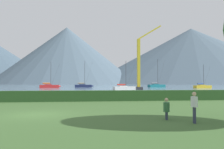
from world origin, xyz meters
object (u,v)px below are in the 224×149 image
at_px(sailboat_slip_3, 124,88).
at_px(person_seated_viewer, 166,108).
at_px(sailboat_slip_1, 49,86).
at_px(sailboat_slip_2, 84,86).
at_px(sailboat_slip_4, 157,86).
at_px(person_standing_walker, 194,105).
at_px(dock_crane, 140,67).
at_px(sailboat_slip_5, 203,86).

height_order(sailboat_slip_3, person_seated_viewer, sailboat_slip_3).
relative_size(sailboat_slip_1, person_seated_viewer, 7.95).
distance_m(sailboat_slip_1, sailboat_slip_2, 14.80).
xyz_separation_m(sailboat_slip_3, sailboat_slip_4, (20.12, 33.28, 0.14)).
xyz_separation_m(sailboat_slip_1, sailboat_slip_2, (13.12, 6.85, -0.01)).
bearing_deg(sailboat_slip_1, sailboat_slip_2, 17.25).
relative_size(sailboat_slip_4, person_seated_viewer, 9.70).
xyz_separation_m(person_standing_walker, dock_crane, (10.60, 54.49, 5.61)).
bearing_deg(sailboat_slip_2, dock_crane, -64.47).
bearing_deg(sailboat_slip_5, sailboat_slip_4, 118.36).
xyz_separation_m(sailboat_slip_5, dock_crane, (-27.69, -15.93, 5.98)).
distance_m(sailboat_slip_3, person_seated_viewer, 52.53).
bearing_deg(sailboat_slip_4, sailboat_slip_3, -133.14).
bearing_deg(sailboat_slip_2, person_seated_viewer, -86.20).
bearing_deg(dock_crane, sailboat_slip_3, -166.73).
bearing_deg(sailboat_slip_2, sailboat_slip_5, -22.05).
relative_size(sailboat_slip_3, person_standing_walker, 4.89).
height_order(sailboat_slip_5, person_standing_walker, sailboat_slip_5).
xyz_separation_m(sailboat_slip_4, person_standing_walker, (-26.14, -86.69, 0.26)).
relative_size(sailboat_slip_2, sailboat_slip_5, 1.29).
distance_m(sailboat_slip_3, sailboat_slip_4, 38.89).
height_order(sailboat_slip_3, dock_crane, dock_crane).
relative_size(sailboat_slip_1, dock_crane, 0.53).
bearing_deg(sailboat_slip_1, person_seated_viewer, -88.36).
distance_m(sailboat_slip_2, sailboat_slip_5, 47.13).
relative_size(sailboat_slip_2, dock_crane, 0.59).
xyz_separation_m(person_seated_viewer, person_standing_walker, (1.03, -1.36, 0.29)).
height_order(sailboat_slip_1, sailboat_slip_3, sailboat_slip_1).
relative_size(person_seated_viewer, person_standing_walker, 0.76).
distance_m(sailboat_slip_1, person_seated_viewer, 82.61).
relative_size(person_standing_walker, dock_crane, 0.09).
distance_m(sailboat_slip_4, dock_crane, 36.23).
bearing_deg(person_seated_viewer, dock_crane, 93.25).
xyz_separation_m(sailboat_slip_1, person_seated_viewer, (17.11, -80.82, 0.00)).
bearing_deg(dock_crane, sailboat_slip_1, 136.07).
height_order(sailboat_slip_4, person_seated_viewer, sailboat_slip_4).
bearing_deg(person_seated_viewer, sailboat_slip_4, 87.93).
relative_size(sailboat_slip_1, sailboat_slip_3, 1.23).
relative_size(sailboat_slip_3, dock_crane, 0.43).
relative_size(sailboat_slip_5, dock_crane, 0.46).
bearing_deg(dock_crane, sailboat_slip_5, 29.92).
xyz_separation_m(sailboat_slip_1, dock_crane, (28.73, -27.68, 5.90)).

